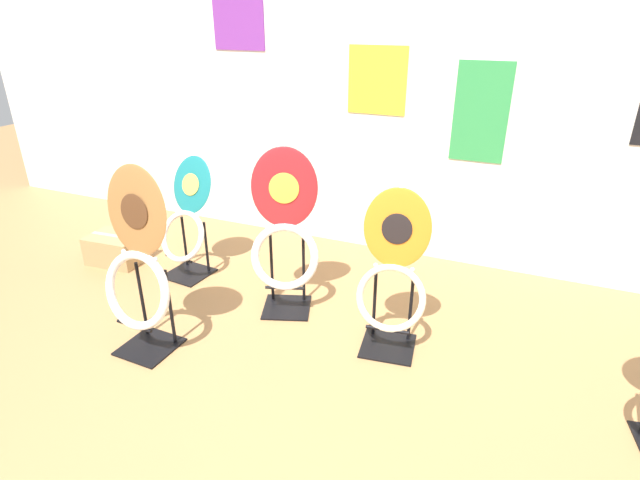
# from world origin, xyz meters

# --- Properties ---
(wall_back) EXTENTS (8.00, 0.07, 2.60)m
(wall_back) POSITION_xyz_m (0.00, 2.51, 1.30)
(wall_back) COLOR silver
(wall_back) RESTS_ON ground_plane
(toilet_seat_display_crimson_swirl) EXTENTS (0.43, 0.36, 0.99)m
(toilet_seat_display_crimson_swirl) POSITION_xyz_m (-0.49, 1.44, 0.48)
(toilet_seat_display_crimson_swirl) COLOR black
(toilet_seat_display_crimson_swirl) RESTS_ON ground_plane
(toilet_seat_display_woodgrain) EXTENTS (0.42, 0.29, 1.00)m
(toilet_seat_display_woodgrain) POSITION_xyz_m (-0.99, 0.80, 0.48)
(toilet_seat_display_woodgrain) COLOR black
(toilet_seat_display_woodgrain) RESTS_ON ground_plane
(toilet_seat_display_orange_sun) EXTENTS (0.37, 0.31, 0.88)m
(toilet_seat_display_orange_sun) POSITION_xyz_m (0.19, 1.31, 0.41)
(toilet_seat_display_orange_sun) COLOR black
(toilet_seat_display_orange_sun) RESTS_ON ground_plane
(toilet_seat_display_teal_sax) EXTENTS (0.37, 0.37, 0.80)m
(toilet_seat_display_teal_sax) POSITION_xyz_m (-1.30, 1.59, 0.38)
(toilet_seat_display_teal_sax) COLOR black
(toilet_seat_display_teal_sax) RESTS_ON ground_plane
(storage_box) EXTENTS (0.39, 0.29, 0.20)m
(storage_box) POSITION_xyz_m (-1.90, 1.52, 0.10)
(storage_box) COLOR #A37F51
(storage_box) RESTS_ON ground_plane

